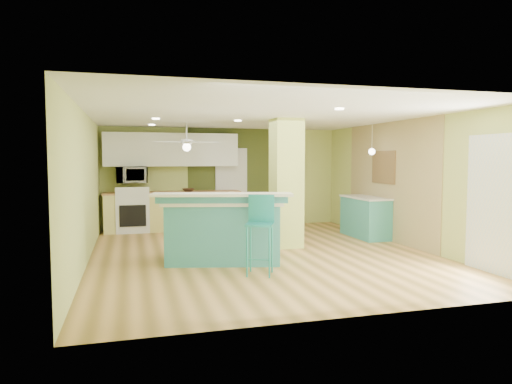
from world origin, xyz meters
TOP-DOWN VIEW (x-y plane):
  - floor at (0.00, 0.00)m, footprint 6.00×7.00m
  - ceiling at (0.00, 0.00)m, footprint 6.00×7.00m
  - wall_back at (0.00, 3.50)m, footprint 6.00×0.01m
  - wall_front at (0.00, -3.50)m, footprint 6.00×0.01m
  - wall_left at (-3.00, 0.00)m, footprint 0.01×7.00m
  - wall_right at (3.00, 0.00)m, footprint 0.01×7.00m
  - wood_panel at (2.99, 0.60)m, footprint 0.02×3.40m
  - olive_accent at (0.20, 3.49)m, footprint 2.20×0.02m
  - interior_door at (0.20, 3.46)m, footprint 0.82×0.05m
  - french_door at (2.97, -2.30)m, footprint 0.04×1.08m
  - column at (0.65, 0.50)m, footprint 0.55×0.55m
  - kitchen_run at (-1.30, 3.20)m, footprint 3.25×0.63m
  - stove at (-2.25, 3.19)m, footprint 0.76×0.66m
  - upper_cabinets at (-1.30, 3.32)m, footprint 3.20×0.34m
  - microwave at (-2.25, 3.20)m, footprint 0.70×0.48m
  - ceiling_fan at (-1.10, 2.00)m, footprint 1.41×1.41m
  - pendant_lamp at (2.65, 0.75)m, footprint 0.14×0.14m
  - wall_decor at (2.96, 0.80)m, footprint 0.03×0.90m
  - peninsula at (-0.80, -0.46)m, footprint 2.31×1.64m
  - bar_stool at (-0.42, -1.41)m, footprint 0.52×0.52m
  - side_counter at (2.70, 1.08)m, footprint 0.59×1.39m
  - fruit_bowl at (-0.93, 3.12)m, footprint 0.36×0.36m
  - canister at (-0.68, -0.56)m, footprint 0.13×0.13m

SIDE VIEW (x-z plane):
  - floor at x=0.00m, z-range -0.01..0.00m
  - side_counter at x=2.70m, z-range 0.00..0.90m
  - stove at x=-2.25m, z-range -0.08..1.00m
  - kitchen_run at x=-1.30m, z-range 0.00..0.94m
  - peninsula at x=-0.80m, z-range -0.04..1.14m
  - bar_stool at x=-0.42m, z-range 0.20..1.39m
  - fruit_bowl at x=-0.93m, z-range 0.94..1.01m
  - interior_door at x=0.20m, z-range 0.00..2.00m
  - french_door at x=2.97m, z-range 0.00..2.10m
  - canister at x=-0.68m, z-range 1.03..1.18m
  - wall_back at x=0.00m, z-range 0.00..2.50m
  - wall_front at x=0.00m, z-range 0.00..2.50m
  - wall_left at x=-3.00m, z-range 0.00..2.50m
  - wall_right at x=3.00m, z-range 0.00..2.50m
  - wood_panel at x=2.99m, z-range 0.00..2.50m
  - olive_accent at x=0.20m, z-range 0.00..2.50m
  - column at x=0.65m, z-range 0.00..2.50m
  - microwave at x=-2.25m, z-range 1.16..1.55m
  - wall_decor at x=2.96m, z-range 1.20..1.90m
  - pendant_lamp at x=2.65m, z-range 1.54..2.23m
  - upper_cabinets at x=-1.30m, z-range 1.55..2.35m
  - ceiling_fan at x=-1.10m, z-range 1.77..2.38m
  - ceiling at x=0.00m, z-range 2.50..2.51m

